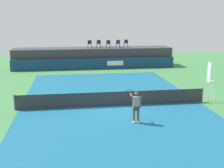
{
  "coord_description": "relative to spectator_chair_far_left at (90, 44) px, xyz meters",
  "views": [
    {
      "loc": [
        -2.68,
        -18.06,
        5.77
      ],
      "look_at": [
        0.25,
        2.0,
        1.0
      ],
      "focal_mm": 46.54,
      "sensor_mm": 36.0,
      "label": 1
    }
  ],
  "objects": [
    {
      "name": "ground_plane",
      "position": [
        0.41,
        -12.15,
        -2.69
      ],
      "size": [
        48.0,
        48.0,
        0.0
      ],
      "primitive_type": "plane",
      "color": "#3D7A42"
    },
    {
      "name": "court_inner",
      "position": [
        0.41,
        -15.15,
        -2.69
      ],
      "size": [
        12.0,
        22.0,
        0.0
      ],
      "primitive_type": "cube",
      "color": "#16597A",
      "rests_on": "ground"
    },
    {
      "name": "sponsor_wall",
      "position": [
        0.42,
        -1.65,
        -2.09
      ],
      "size": [
        18.0,
        0.22,
        1.2
      ],
      "color": "navy",
      "rests_on": "ground"
    },
    {
      "name": "spectator_platform",
      "position": [
        0.41,
        0.15,
        -1.59
      ],
      "size": [
        18.0,
        2.8,
        2.2
      ],
      "primitive_type": "cube",
      "color": "#38383D",
      "rests_on": "ground"
    },
    {
      "name": "spectator_chair_far_left",
      "position": [
        0.0,
        0.0,
        0.0
      ],
      "size": [
        0.48,
        0.48,
        0.89
      ],
      "color": "#1E232D",
      "rests_on": "spectator_platform"
    },
    {
      "name": "spectator_chair_left",
      "position": [
        1.05,
        0.22,
        0.0
      ],
      "size": [
        0.46,
        0.46,
        0.89
      ],
      "color": "#1E232D",
      "rests_on": "spectator_platform"
    },
    {
      "name": "spectator_chair_center",
      "position": [
        2.13,
        -0.09,
        0.0
      ],
      "size": [
        0.44,
        0.44,
        0.89
      ],
      "color": "#1E232D",
      "rests_on": "spectator_platform"
    },
    {
      "name": "spectator_chair_right",
      "position": [
        3.26,
        -0.07,
        0.0
      ],
      "size": [
        0.46,
        0.46,
        0.89
      ],
      "color": "#1E232D",
      "rests_on": "spectator_platform"
    },
    {
      "name": "spectator_chair_far_right",
      "position": [
        4.27,
        0.3,
        0.0
      ],
      "size": [
        0.45,
        0.45,
        0.89
      ],
      "color": "#1E232D",
      "rests_on": "spectator_platform"
    },
    {
      "name": "umpire_chair",
      "position": [
        7.08,
        -15.15,
        -1.11
      ],
      "size": [
        0.44,
        0.44,
        2.76
      ],
      "color": "white",
      "rests_on": "ground"
    },
    {
      "name": "tennis_net",
      "position": [
        0.41,
        -15.15,
        -2.22
      ],
      "size": [
        12.4,
        0.02,
        0.95
      ],
      "primitive_type": "cube",
      "color": "#2D2D2D",
      "rests_on": "ground"
    },
    {
      "name": "net_post_near",
      "position": [
        -5.79,
        -15.15,
        -2.19
      ],
      "size": [
        0.1,
        0.1,
        1.0
      ],
      "primitive_type": "cylinder",
      "color": "#4C4C51",
      "rests_on": "ground"
    },
    {
      "name": "net_post_far",
      "position": [
        6.61,
        -15.15,
        -2.19
      ],
      "size": [
        0.1,
        0.1,
        1.0
      ],
      "primitive_type": "cylinder",
      "color": "#4C4C51",
      "rests_on": "ground"
    },
    {
      "name": "tennis_player",
      "position": [
        1.23,
        -18.35,
        -1.73
      ],
      "size": [
        0.63,
        1.16,
        1.77
      ],
      "color": "white",
      "rests_on": "court_inner"
    },
    {
      "name": "tennis_ball",
      "position": [
        -3.41,
        -5.66,
        -2.66
      ],
      "size": [
        0.07,
        0.07,
        0.07
      ],
      "primitive_type": "sphere",
      "color": "#D8EA33",
      "rests_on": "court_inner"
    }
  ]
}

